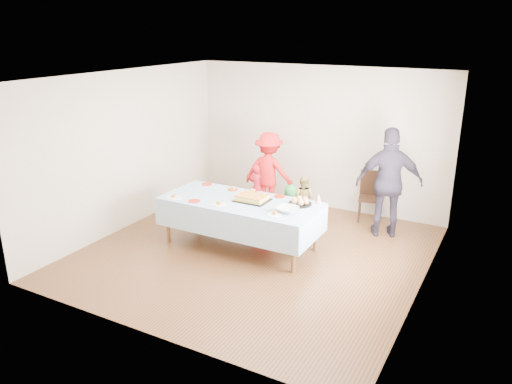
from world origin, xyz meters
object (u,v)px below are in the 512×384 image
Objects in this scene: party_table at (240,204)px; adult_left at (269,172)px; dining_chair at (370,193)px; birthday_cake at (252,198)px.

party_table is 1.65× the size of adult_left.
party_table is at bearing -137.40° from dining_chair.
adult_left is (-0.54, 1.63, -0.07)m from birthday_cake.
party_table is at bearing -154.08° from birthday_cake.
dining_chair is 1.90m from adult_left.
birthday_cake is 1.71m from adult_left.
party_table is 4.82× the size of birthday_cake.
adult_left is at bearing 102.20° from party_table.
adult_left reaches higher than party_table.
party_table is at bearing 99.07° from adult_left.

